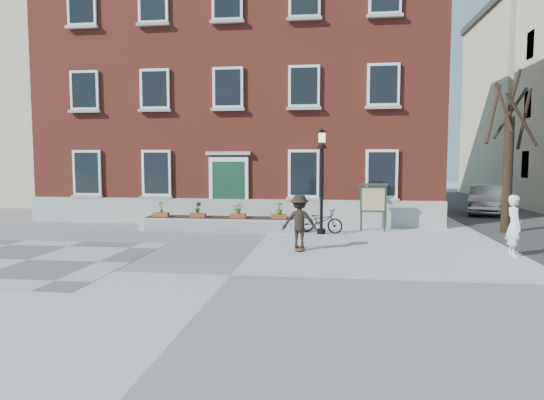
# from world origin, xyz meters

# --- Properties ---
(ground) EXTENTS (100.00, 100.00, 0.00)m
(ground) POSITION_xyz_m (0.00, 0.00, 0.00)
(ground) COLOR #A2A2A5
(ground) RESTS_ON ground
(checker_patch) EXTENTS (6.00, 6.00, 0.01)m
(checker_patch) POSITION_xyz_m (-6.00, 1.00, 0.01)
(checker_patch) COLOR #555558
(checker_patch) RESTS_ON ground
(distant_building) EXTENTS (10.00, 12.00, 13.00)m
(distant_building) POSITION_xyz_m (-18.00, 20.00, 6.50)
(distant_building) COLOR beige
(distant_building) RESTS_ON ground
(bicycle) EXTENTS (1.84, 1.10, 0.91)m
(bicycle) POSITION_xyz_m (1.98, 7.05, 0.46)
(bicycle) COLOR black
(bicycle) RESTS_ON ground
(parked_car) EXTENTS (2.83, 4.74, 1.48)m
(parked_car) POSITION_xyz_m (10.22, 14.56, 0.74)
(parked_car) COLOR #B8BBBD
(parked_car) RESTS_ON ground
(bystander) EXTENTS (0.43, 0.65, 1.78)m
(bystander) POSITION_xyz_m (7.66, 3.33, 0.89)
(bystander) COLOR white
(bystander) RESTS_ON ground
(brick_building) EXTENTS (18.40, 10.85, 12.60)m
(brick_building) POSITION_xyz_m (-2.00, 13.98, 6.30)
(brick_building) COLOR maroon
(brick_building) RESTS_ON ground
(planter_assembly) EXTENTS (6.20, 1.12, 1.15)m
(planter_assembly) POSITION_xyz_m (-1.99, 7.18, 0.31)
(planter_assembly) COLOR #BCBCB7
(planter_assembly) RESTS_ON ground
(bare_tree) EXTENTS (1.83, 1.83, 6.16)m
(bare_tree) POSITION_xyz_m (9.01, 8.01, 2.79)
(bare_tree) COLOR black
(bare_tree) RESTS_ON ground
(lamp_post) EXTENTS (0.40, 0.40, 3.93)m
(lamp_post) POSITION_xyz_m (2.01, 6.80, 2.54)
(lamp_post) COLOR black
(lamp_post) RESTS_ON ground
(notice_board) EXTENTS (1.10, 0.16, 1.87)m
(notice_board) POSITION_xyz_m (3.98, 7.68, 1.26)
(notice_board) COLOR #183121
(notice_board) RESTS_ON ground
(skateboarder) EXTENTS (1.10, 0.78, 1.73)m
(skateboarder) POSITION_xyz_m (1.42, 3.45, 0.90)
(skateboarder) COLOR brown
(skateboarder) RESTS_ON ground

